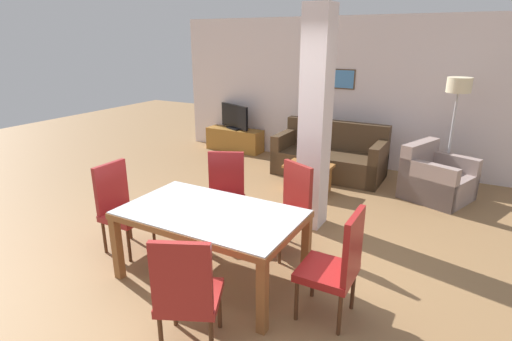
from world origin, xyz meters
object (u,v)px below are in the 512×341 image
sofa (330,158)px  armchair (435,180)px  dining_table (211,224)px  coffee_table (308,178)px  dining_chair_far_right (289,206)px  dining_chair_head_left (121,205)px  bottle (309,160)px  tv_stand (235,140)px  dining_chair_head_right (337,263)px  floor_lamp (457,96)px  dining_chair_near_right (187,291)px  tv_screen (234,117)px  dining_chair_far_left (225,192)px

sofa → armchair: (1.75, -0.28, -0.02)m
dining_table → coffee_table: dining_table is taller
dining_chair_far_right → dining_chair_head_left: 1.89m
bottle → tv_stand: bottle is taller
dining_chair_far_right → dining_chair_head_left: bearing=53.9°
dining_chair_head_right → coffee_table: dining_chair_head_right is taller
tv_stand → floor_lamp: floor_lamp is taller
dining_chair_near_right → floor_lamp: floor_lamp is taller
dining_chair_head_left → bottle: size_ratio=4.55×
armchair → tv_screen: 4.18m
dining_chair_far_left → tv_stand: dining_chair_far_left is taller
bottle → tv_screen: 2.80m
dining_chair_head_right → sofa: bearing=19.7°
dining_chair_head_left → tv_screen: bearing=-165.1°
dining_chair_head_left → floor_lamp: bearing=140.9°
dining_table → bottle: 2.65m
tv_screen → dining_chair_head_left: bearing=128.2°
armchair → bottle: armchair is taller
floor_lamp → dining_chair_near_right: bearing=-106.6°
dining_chair_head_left → armchair: (2.96, 3.38, -0.25)m
tv_stand → floor_lamp: 4.39m
armchair → tv_screen: bearing=-80.9°
dining_chair_near_right → sofa: dining_chair_near_right is taller
dining_chair_head_right → floor_lamp: size_ratio=0.57×
dining_table → bottle: dining_table is taller
dining_chair_far_left → dining_chair_far_right: size_ratio=1.00×
coffee_table → floor_lamp: floor_lamp is taller
armchair → dining_table: bearing=-6.3°
dining_chair_far_left → dining_chair_far_right: same height
dining_chair_far_right → dining_chair_head_right: 1.24m
dining_table → tv_screen: bearing=119.2°
tv_screen → floor_lamp: 4.27m
sofa → armchair: size_ratio=1.71×
dining_chair_far_left → tv_screen: (-1.93, 3.30, 0.19)m
tv_screen → dining_chair_near_right: bearing=141.8°
dining_chair_far_right → dining_chair_head_right: (0.85, -0.90, 0.00)m
dining_chair_far_left → armchair: dining_chair_far_left is taller
sofa → coffee_table: size_ratio=2.62×
dining_table → sofa: (-0.03, 3.66, -0.29)m
bottle → floor_lamp: (1.87, 1.12, 0.97)m
coffee_table → armchair: bearing=21.0°
dining_table → tv_screen: 4.83m
dining_chair_head_left → tv_stand: size_ratio=0.82×
dining_chair_far_right → armchair: (1.29, 2.48, -0.25)m
dining_table → tv_stand: bearing=119.2°
dining_chair_head_right → dining_chair_head_left: 2.52m
dining_chair_far_right → tv_stand: bearing=-24.4°
dining_chair_head_left → bottle: 2.91m
dining_chair_far_right → armchair: dining_chair_far_right is taller
dining_table → floor_lamp: floor_lamp is taller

